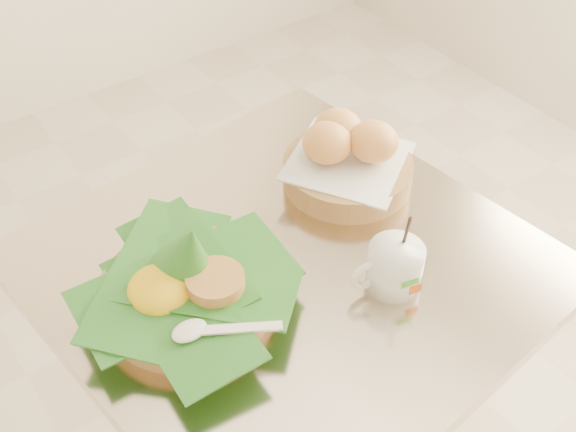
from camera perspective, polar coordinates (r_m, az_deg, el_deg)
cafe_table at (r=1.29m, az=0.01°, el=-10.40°), size 0.77×0.77×0.75m
rice_basket at (r=1.04m, az=-8.08°, el=-5.37°), size 0.31×0.31×0.16m
bread_basket at (r=1.24m, az=4.69°, el=4.55°), size 0.26×0.26×0.12m
coffee_mug at (r=1.07m, az=8.35°, el=-3.94°), size 0.11×0.09×0.14m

